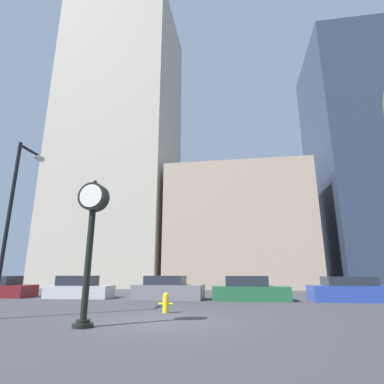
# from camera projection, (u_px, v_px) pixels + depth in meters

# --- Properties ---
(ground_plane) EXTENTS (200.00, 200.00, 0.00)m
(ground_plane) POSITION_uv_depth(u_px,v_px,m) (163.00, 321.00, 9.77)
(ground_plane) COLOR #38383D
(building_tall_tower) EXTENTS (13.59, 12.00, 36.65)m
(building_tall_tower) POSITION_uv_depth(u_px,v_px,m) (121.00, 140.00, 39.28)
(building_tall_tower) COLOR #BCB29E
(building_tall_tower) RESTS_ON ground_plane
(building_storefront_row) EXTENTS (14.76, 12.00, 12.41)m
(building_storefront_row) POSITION_uv_depth(u_px,v_px,m) (239.00, 230.00, 33.89)
(building_storefront_row) COLOR tan
(building_storefront_row) RESTS_ON ground_plane
(building_glass_modern) EXTENTS (10.41, 12.00, 27.85)m
(building_glass_modern) POSITION_uv_depth(u_px,v_px,m) (364.00, 159.00, 33.72)
(building_glass_modern) COLOR #2D384C
(building_glass_modern) RESTS_ON ground_plane
(street_clock) EXTENTS (0.91, 0.60, 4.46)m
(street_clock) POSITION_uv_depth(u_px,v_px,m) (91.00, 225.00, 9.44)
(street_clock) COLOR black
(street_clock) RESTS_ON ground_plane
(car_maroon) EXTENTS (4.17, 2.00, 1.31)m
(car_maroon) POSITION_uv_depth(u_px,v_px,m) (0.00, 288.00, 19.33)
(car_maroon) COLOR maroon
(car_maroon) RESTS_ON ground_plane
(car_silver) EXTENTS (4.04, 1.97, 1.34)m
(car_silver) POSITION_uv_depth(u_px,v_px,m) (79.00, 289.00, 18.70)
(car_silver) COLOR #BCBCC1
(car_silver) RESTS_ON ground_plane
(car_grey) EXTENTS (4.18, 1.88, 1.34)m
(car_grey) POSITION_uv_depth(u_px,v_px,m) (168.00, 289.00, 17.87)
(car_grey) COLOR slate
(car_grey) RESTS_ON ground_plane
(car_green) EXTENTS (4.33, 1.86, 1.34)m
(car_green) POSITION_uv_depth(u_px,v_px,m) (249.00, 290.00, 17.04)
(car_green) COLOR #236038
(car_green) RESTS_ON ground_plane
(car_blue) EXTENTS (4.76, 2.03, 1.31)m
(car_blue) POSITION_uv_depth(u_px,v_px,m) (353.00, 291.00, 16.45)
(car_blue) COLOR #28429E
(car_blue) RESTS_ON ground_plane
(fire_hydrant_far) EXTENTS (0.56, 0.24, 0.76)m
(fire_hydrant_far) POSITION_uv_depth(u_px,v_px,m) (166.00, 302.00, 11.87)
(fire_hydrant_far) COLOR yellow
(fire_hydrant_far) RESTS_ON ground_plane
(street_lamp_left) EXTENTS (0.36, 1.57, 6.53)m
(street_lamp_left) POSITION_uv_depth(u_px,v_px,m) (19.00, 199.00, 11.66)
(street_lamp_left) COLOR black
(street_lamp_left) RESTS_ON ground_plane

